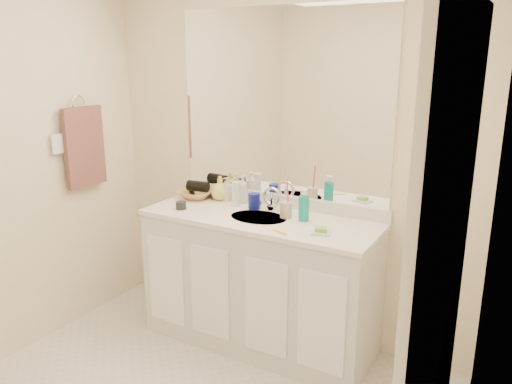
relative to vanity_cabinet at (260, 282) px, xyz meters
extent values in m
cube|color=#FAE8C3|center=(0.00, 0.28, 0.77)|extent=(2.60, 0.02, 2.40)
cube|color=#FAE8C3|center=(1.30, -1.02, 0.77)|extent=(0.02, 2.60, 2.40)
cube|color=silver|center=(0.00, 0.00, 0.00)|extent=(1.50, 0.55, 0.85)
cube|color=white|center=(0.00, 0.00, 0.44)|extent=(1.52, 0.57, 0.03)
cube|color=white|center=(0.00, 0.26, 0.50)|extent=(1.52, 0.03, 0.08)
cylinder|color=#BBB3A4|center=(0.00, -0.02, 0.44)|extent=(0.37, 0.37, 0.02)
cylinder|color=silver|center=(0.00, 0.16, 0.51)|extent=(0.02, 0.02, 0.11)
cube|color=white|center=(0.00, 0.27, 1.14)|extent=(1.48, 0.01, 1.20)
cylinder|color=navy|center=(-0.11, 0.12, 0.51)|extent=(0.08, 0.08, 0.10)
cylinder|color=#CAAE8E|center=(0.15, 0.06, 0.51)|extent=(0.08, 0.08, 0.10)
cylinder|color=#E13B88|center=(0.16, 0.06, 0.60)|extent=(0.01, 0.04, 0.21)
cylinder|color=#0C9687|center=(0.27, 0.06, 0.53)|extent=(0.08, 0.08, 0.15)
cube|color=silver|center=(0.46, -0.11, 0.46)|extent=(0.13, 0.12, 0.01)
cube|color=#70D132|center=(0.46, -0.11, 0.48)|extent=(0.08, 0.07, 0.02)
cube|color=gold|center=(0.24, -0.21, 0.46)|extent=(0.11, 0.07, 0.00)
cylinder|color=black|center=(-0.53, -0.12, 0.48)|extent=(0.09, 0.09, 0.05)
cylinder|color=white|center=(-0.25, 0.12, 0.54)|extent=(0.07, 0.07, 0.17)
imported|color=white|center=(-0.25, 0.21, 0.55)|extent=(0.10, 0.10, 0.19)
imported|color=beige|center=(-0.38, 0.20, 0.54)|extent=(0.09, 0.09, 0.17)
imported|color=#E0D057|center=(-0.43, 0.19, 0.54)|extent=(0.17, 0.17, 0.17)
imported|color=#B78C49|center=(-0.60, 0.14, 0.48)|extent=(0.25, 0.25, 0.06)
cylinder|color=black|center=(-0.58, 0.14, 0.54)|extent=(0.16, 0.09, 0.08)
torus|color=silver|center=(-1.27, -0.25, 1.12)|extent=(0.01, 0.11, 0.11)
cube|color=#502F2B|center=(-1.25, -0.25, 0.82)|extent=(0.04, 0.32, 0.55)
cube|color=white|center=(-1.27, -0.45, 0.88)|extent=(0.01, 0.08, 0.13)
cube|color=silver|center=(1.29, -1.32, 0.57)|extent=(0.02, 0.82, 2.00)
camera|label=1|loc=(1.47, -2.61, 1.42)|focal=35.00mm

